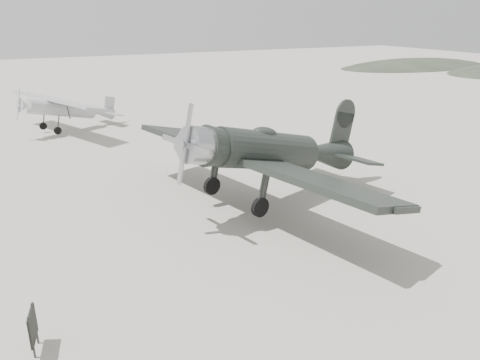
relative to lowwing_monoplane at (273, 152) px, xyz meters
The scene contains 5 objects.
ground 4.72m from the lowwing_monoplane, 137.88° to the right, with size 160.00×160.00×0.00m, color #A7A194.
hill_northeast 59.96m from the lowwing_monoplane, 38.42° to the left, with size 32.00×16.00×5.20m, color #2A3224.
lowwing_monoplane is the anchor object (origin of this frame).
highwing_monoplane 18.41m from the lowwing_monoplane, 109.19° to the left, with size 7.17×9.68×2.79m.
sign_board 11.33m from the lowwing_monoplane, 150.56° to the right, with size 0.22×0.79×1.15m.
Camera 1 is at (-6.42, -13.21, 7.68)m, focal length 35.00 mm.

